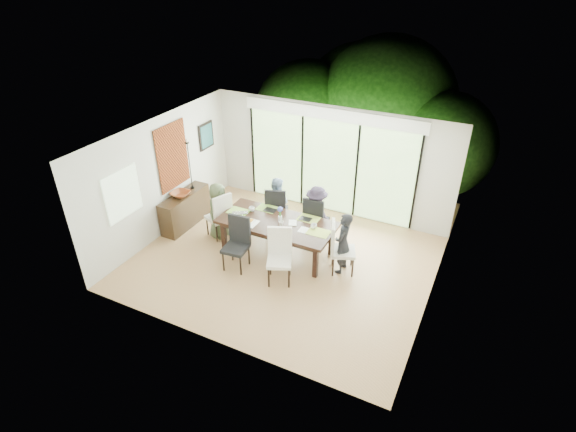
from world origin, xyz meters
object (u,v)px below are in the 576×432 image
at_px(chair_far_right, 317,217).
at_px(cup_a, 252,209).
at_px(person_far_left, 276,204).
at_px(vase, 280,219).
at_px(person_far_right, 316,214).
at_px(cup_c, 314,226).
at_px(person_left_end, 219,210).
at_px(person_right_end, 343,243).
at_px(chair_left_end, 218,214).
at_px(chair_near_right, 279,258).
at_px(sideboard, 185,209).
at_px(chair_far_left, 277,208).
at_px(cup_b, 281,224).
at_px(laptop, 240,214).
at_px(table_top, 277,223).
at_px(chair_near_left, 235,245).
at_px(chair_right_end, 344,248).
at_px(bowl, 180,194).

xyz_separation_m(chair_far_right, cup_a, (-1.25, -0.70, 0.26)).
bearing_deg(person_far_left, vase, 117.28).
bearing_deg(person_far_right, cup_a, 39.77).
height_order(person_far_left, cup_c, person_far_left).
xyz_separation_m(person_left_end, person_right_end, (2.96, 0.00, 0.00)).
relative_size(chair_left_end, person_right_end, 0.85).
xyz_separation_m(chair_near_right, person_far_left, (-0.95, 1.70, 0.10)).
bearing_deg(sideboard, chair_far_left, 21.21).
height_order(person_far_right, cup_a, person_far_right).
bearing_deg(cup_b, person_far_left, 122.83).
relative_size(chair_far_left, person_far_left, 0.85).
xyz_separation_m(chair_far_left, laptop, (-0.40, -0.95, 0.22)).
bearing_deg(person_right_end, table_top, -89.03).
relative_size(chair_near_left, person_far_left, 0.85).
xyz_separation_m(chair_right_end, chair_near_right, (-1.00, -0.87, 0.00)).
height_order(person_left_end, person_far_left, same).
xyz_separation_m(table_top, chair_left_end, (-1.50, -0.00, -0.17)).
height_order(chair_near_right, vase, chair_near_right).
bearing_deg(chair_far_right, cup_a, 27.52).
distance_m(chair_near_right, vase, 1.06).
xyz_separation_m(laptop, cup_c, (1.65, 0.20, 0.04)).
xyz_separation_m(chair_far_right, person_far_left, (-1.00, -0.02, 0.10)).
xyz_separation_m(chair_far_left, chair_near_left, (-0.05, -1.72, 0.00)).
xyz_separation_m(chair_near_left, sideboard, (-1.98, 0.93, -0.16)).
relative_size(chair_far_right, person_left_end, 0.85).
bearing_deg(chair_near_left, chair_near_right, -5.13).
height_order(chair_left_end, person_far_right, person_far_right).
bearing_deg(chair_near_left, cup_c, 31.60).
bearing_deg(person_left_end, bowl, 94.36).
bearing_deg(chair_near_right, sideboard, 138.92).
bearing_deg(cup_c, chair_near_left, -143.27).
bearing_deg(cup_b, chair_far_right, 67.17).
relative_size(chair_far_left, cup_b, 11.00).
bearing_deg(cup_c, table_top, -172.87).
bearing_deg(bowl, person_left_end, 2.23).
xyz_separation_m(vase, sideboard, (-2.53, 0.01, -0.43)).
height_order(chair_near_right, person_far_left, person_far_left).
bearing_deg(bowl, person_far_right, 15.99).
xyz_separation_m(chair_far_left, person_far_left, (0.00, -0.02, 0.10)).
xyz_separation_m(chair_right_end, person_right_end, (-0.02, 0.00, 0.10)).
bearing_deg(cup_a, person_left_end, -169.11).
relative_size(person_left_end, sideboard, 0.92).
height_order(chair_right_end, sideboard, chair_right_end).
bearing_deg(person_far_left, chair_left_end, 32.94).
height_order(chair_far_left, bowl, chair_far_left).
height_order(chair_near_right, person_far_right, person_far_right).
bearing_deg(cup_c, vase, -176.19).
bearing_deg(chair_near_right, chair_near_left, 156.25).
height_order(cup_a, cup_c, same).
bearing_deg(chair_far_right, person_far_left, -0.59).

